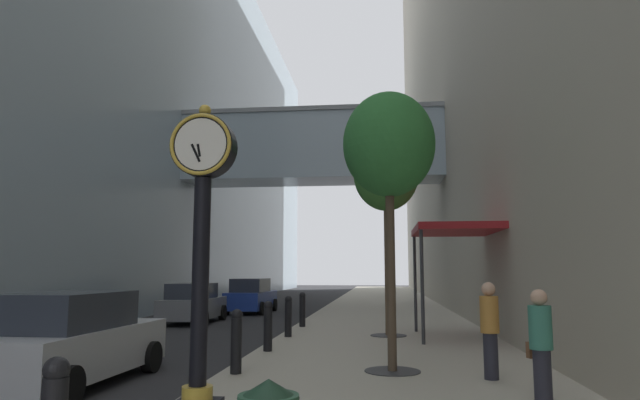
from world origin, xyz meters
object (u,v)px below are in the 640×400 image
(bollard_fourth, at_px, (268,325))
(bollard_fifth, at_px, (288,315))
(bollard_third, at_px, (236,340))
(car_blue_near, at_px, (251,296))
(car_silver_mid, at_px, (71,341))
(street_clock, at_px, (201,246))
(pedestrian_walking, at_px, (541,343))
(car_grey_far, at_px, (193,304))
(bollard_sixth, at_px, (302,308))
(street_tree_near, at_px, (389,147))
(street_tree_mid_near, at_px, (386,175))
(pedestrian_by_clock, at_px, (490,327))

(bollard_fourth, distance_m, bollard_fifth, 3.02)
(bollard_third, distance_m, car_blue_near, 17.46)
(bollard_third, height_order, car_silver_mid, car_silver_mid)
(street_clock, distance_m, car_silver_mid, 4.73)
(pedestrian_walking, bearing_deg, bollard_third, 159.58)
(street_clock, xyz_separation_m, pedestrian_walking, (4.67, 1.85, -1.39))
(car_blue_near, height_order, car_grey_far, car_blue_near)
(pedestrian_walking, distance_m, car_silver_mid, 8.11)
(bollard_sixth, relative_size, street_tree_near, 0.22)
(street_tree_mid_near, height_order, pedestrian_by_clock, street_tree_mid_near)
(bollard_third, relative_size, pedestrian_by_clock, 0.70)
(bollard_third, height_order, bollard_fourth, same)
(pedestrian_by_clock, height_order, car_blue_near, pedestrian_by_clock)
(car_blue_near, bearing_deg, bollard_fifth, -71.13)
(bollard_sixth, xyz_separation_m, pedestrian_by_clock, (4.78, -9.12, 0.30))
(car_grey_far, bearing_deg, pedestrian_by_clock, -50.09)
(pedestrian_by_clock, bearing_deg, pedestrian_walking, -78.33)
(bollard_third, relative_size, street_tree_near, 0.22)
(bollard_sixth, bearing_deg, car_grey_far, 153.62)
(street_tree_mid_near, height_order, car_grey_far, street_tree_mid_near)
(street_tree_mid_near, height_order, car_silver_mid, street_tree_mid_near)
(street_clock, relative_size, car_blue_near, 0.97)
(pedestrian_by_clock, bearing_deg, bollard_fifth, 128.11)
(bollard_fifth, relative_size, street_tree_near, 0.22)
(bollard_fifth, height_order, pedestrian_walking, pedestrian_walking)
(car_grey_far, bearing_deg, bollard_fifth, -48.18)
(car_silver_mid, relative_size, car_grey_far, 1.07)
(bollard_fourth, height_order, pedestrian_walking, pedestrian_walking)
(pedestrian_by_clock, bearing_deg, street_clock, -138.98)
(bollard_fourth, height_order, car_grey_far, car_grey_far)
(bollard_sixth, bearing_deg, street_tree_near, -70.58)
(pedestrian_by_clock, distance_m, car_blue_near, 19.12)
(bollard_third, xyz_separation_m, pedestrian_walking, (5.17, -1.92, 0.25))
(pedestrian_by_clock, xyz_separation_m, car_blue_near, (-8.54, 17.10, -0.24))
(street_tree_near, bearing_deg, pedestrian_by_clock, -18.63)
(street_clock, height_order, pedestrian_walking, street_clock)
(bollard_third, height_order, pedestrian_by_clock, pedestrian_by_clock)
(bollard_sixth, relative_size, car_blue_near, 0.28)
(bollard_third, xyz_separation_m, street_tree_mid_near, (3.00, 6.63, 4.33))
(street_clock, xyz_separation_m, bollard_fifth, (-0.50, 9.82, -1.64))
(street_tree_near, bearing_deg, bollard_third, -169.64)
(pedestrian_walking, bearing_deg, street_tree_near, 131.21)
(bollard_third, relative_size, car_grey_far, 0.30)
(street_tree_near, xyz_separation_m, car_silver_mid, (-5.88, -1.42, -3.82))
(street_tree_mid_near, bearing_deg, pedestrian_by_clock, -75.09)
(street_tree_mid_near, relative_size, car_blue_near, 1.44)
(bollard_fifth, distance_m, car_grey_far, 7.29)
(bollard_fourth, distance_m, car_silver_mid, 4.84)
(bollard_fifth, bearing_deg, pedestrian_by_clock, -51.89)
(pedestrian_by_clock, relative_size, car_grey_far, 0.42)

